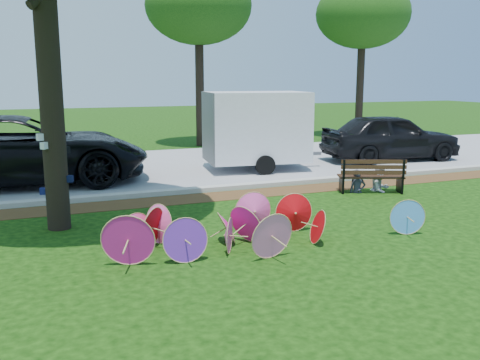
% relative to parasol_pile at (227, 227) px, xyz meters
% --- Properties ---
extents(ground, '(90.00, 90.00, 0.00)m').
position_rel_parasol_pile_xyz_m(ground, '(0.26, -0.67, -0.37)').
color(ground, black).
rests_on(ground, ground).
extents(mulch_strip, '(90.00, 1.00, 0.01)m').
position_rel_parasol_pile_xyz_m(mulch_strip, '(0.26, 3.83, -0.36)').
color(mulch_strip, '#472D16').
rests_on(mulch_strip, ground).
extents(curb, '(90.00, 0.30, 0.12)m').
position_rel_parasol_pile_xyz_m(curb, '(0.26, 4.53, -0.31)').
color(curb, '#B7B5AD').
rests_on(curb, ground).
extents(street, '(90.00, 8.00, 0.01)m').
position_rel_parasol_pile_xyz_m(street, '(0.26, 8.68, -0.36)').
color(street, gray).
rests_on(street, ground).
extents(parasol_pile, '(5.96, 2.03, 0.87)m').
position_rel_parasol_pile_xyz_m(parasol_pile, '(0.00, 0.00, 0.00)').
color(parasol_pile, '#FD53AE').
rests_on(parasol_pile, ground).
extents(black_van, '(6.97, 3.50, 1.89)m').
position_rel_parasol_pile_xyz_m(black_van, '(-3.35, 7.26, 0.58)').
color(black_van, black).
rests_on(black_van, ground).
extents(dark_pickup, '(5.05, 2.47, 1.66)m').
position_rel_parasol_pile_xyz_m(dark_pickup, '(8.78, 7.18, 0.46)').
color(dark_pickup, black).
rests_on(dark_pickup, ground).
extents(cargo_trailer, '(3.31, 2.33, 2.76)m').
position_rel_parasol_pile_xyz_m(cargo_trailer, '(3.58, 7.09, 1.01)').
color(cargo_trailer, white).
rests_on(cargo_trailer, ground).
extents(park_bench, '(1.79, 1.22, 0.87)m').
position_rel_parasol_pile_xyz_m(park_bench, '(4.98, 2.90, 0.07)').
color(park_bench, black).
rests_on(park_bench, ground).
extents(person_left, '(0.49, 0.40, 1.15)m').
position_rel_parasol_pile_xyz_m(person_left, '(4.63, 2.95, 0.21)').
color(person_left, '#313444').
rests_on(person_left, ground).
extents(person_right, '(0.74, 0.65, 1.30)m').
position_rel_parasol_pile_xyz_m(person_right, '(5.33, 2.95, 0.28)').
color(person_right, silver).
rests_on(person_right, ground).
extents(bg_trees, '(23.53, 5.55, 7.40)m').
position_rel_parasol_pile_xyz_m(bg_trees, '(2.72, 13.23, 5.40)').
color(bg_trees, black).
rests_on(bg_trees, ground).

